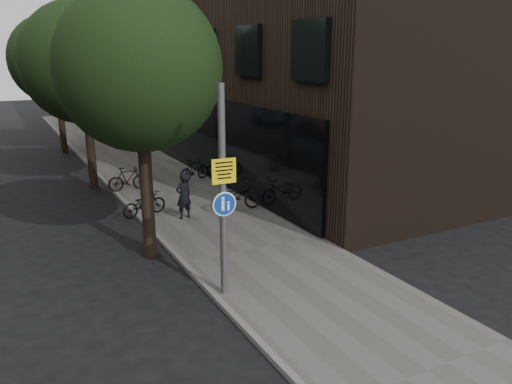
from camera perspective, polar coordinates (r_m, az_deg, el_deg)
ground at (r=12.18m, az=6.50°, el=-12.34°), size 120.00×120.00×0.00m
sidewalk at (r=20.66m, az=-8.69°, el=-0.36°), size 4.50×60.00×0.12m
curb_edge at (r=20.07m, az=-14.75°, el=-1.17°), size 0.15×60.00×0.13m
street_tree_near at (r=13.95m, az=-13.02°, el=12.84°), size 4.40×4.40×7.50m
street_tree_mid at (r=22.26m, az=-19.00°, el=13.33°), size 5.00×5.00×7.80m
street_tree_far at (r=31.17m, az=-21.84°, el=13.51°), size 5.00×5.00×7.80m
signpost at (r=11.37m, az=-3.83°, el=-0.08°), size 0.57×0.17×4.95m
pedestrian at (r=17.39m, az=-8.28°, el=-0.45°), size 0.65×0.50×1.60m
parked_bike_facade_near at (r=18.23m, az=-2.24°, el=-0.53°), size 1.97×0.88×1.00m
parked_bike_facade_far at (r=22.61m, az=-7.08°, el=2.56°), size 1.72×1.01×1.00m
parked_bike_curb_near at (r=18.02m, az=-12.66°, el=-1.30°), size 1.76×0.99×0.88m
parked_bike_curb_far at (r=21.48m, az=-14.42°, el=1.47°), size 1.66×0.52×0.99m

